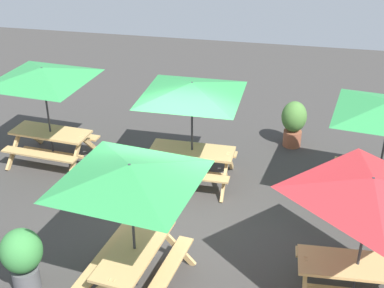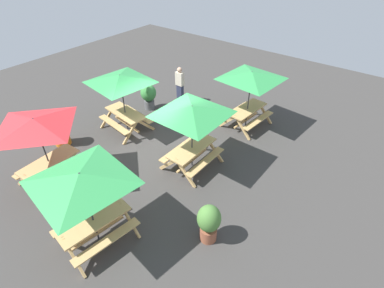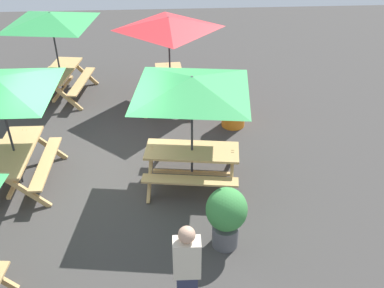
# 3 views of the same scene
# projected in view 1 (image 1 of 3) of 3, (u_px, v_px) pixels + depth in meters

# --- Properties ---
(ground_plane) EXTENTS (24.00, 24.00, 0.00)m
(ground_plane) POSITION_uv_depth(u_px,v_px,m) (179.00, 220.00, 10.44)
(ground_plane) COLOR #3D3A38
(ground_plane) RESTS_ON ground
(picnic_table_0) EXTENTS (2.83, 2.83, 2.34)m
(picnic_table_0) POSITION_uv_depth(u_px,v_px,m) (192.00, 97.00, 10.84)
(picnic_table_0) COLOR tan
(picnic_table_0) RESTS_ON ground
(picnic_table_1) EXTENTS (2.80, 2.80, 2.34)m
(picnic_table_1) POSITION_uv_depth(u_px,v_px,m) (130.00, 183.00, 7.92)
(picnic_table_1) COLOR tan
(picnic_table_1) RESTS_ON ground
(picnic_table_2) EXTENTS (2.82, 2.82, 2.34)m
(picnic_table_2) POSITION_uv_depth(u_px,v_px,m) (43.00, 81.00, 11.62)
(picnic_table_2) COLOR tan
(picnic_table_2) RESTS_ON ground
(picnic_table_4) EXTENTS (2.11, 2.11, 2.34)m
(picnic_table_4) POSITION_uv_depth(u_px,v_px,m) (370.00, 197.00, 7.58)
(picnic_table_4) COLOR tan
(picnic_table_4) RESTS_ON ground
(potted_plant_0) EXTENTS (0.67, 0.67, 1.14)m
(potted_plant_0) POSITION_uv_depth(u_px,v_px,m) (22.00, 256.00, 8.47)
(potted_plant_0) COLOR #59595B
(potted_plant_0) RESTS_ON ground
(potted_plant_1) EXTENTS (0.61, 0.61, 1.17)m
(potted_plant_1) POSITION_uv_depth(u_px,v_px,m) (294.00, 121.00, 12.92)
(potted_plant_1) COLOR #935138
(potted_plant_1) RESTS_ON ground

